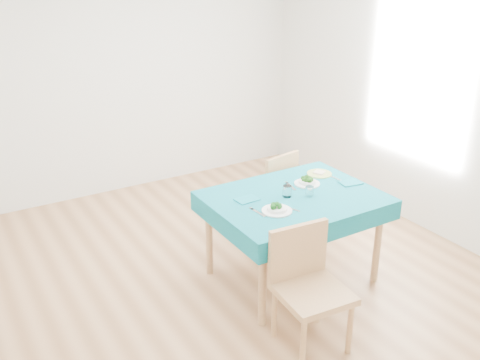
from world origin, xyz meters
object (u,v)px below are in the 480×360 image
table (293,237)px  side_plate (319,174)px  bowl_far (307,181)px  chair_far (267,183)px  bowl_near (277,207)px  chair_near (314,275)px

table → side_plate: 0.66m
bowl_far → side_plate: (0.23, 0.12, -0.03)m
table → bowl_far: size_ratio=6.20×
side_plate → chair_far: bearing=108.2°
table → bowl_far: 0.49m
bowl_far → bowl_near: bearing=-150.1°
table → chair_far: chair_far is taller
chair_near → chair_far: chair_near is taller
chair_near → chair_far: size_ratio=1.11×
chair_far → chair_near: bearing=55.0°
chair_near → table: bearing=67.4°
chair_far → bowl_near: bearing=48.0°
table → bowl_far: bearing=30.3°
chair_near → side_plate: chair_near is taller
bowl_far → side_plate: bearing=27.9°
chair_near → bowl_near: chair_near is taller
bowl_near → chair_near: bearing=-100.9°
table → side_plate: (0.47, 0.26, 0.38)m
chair_far → bowl_near: size_ratio=4.44×
bowl_near → bowl_far: size_ratio=1.06×
bowl_near → side_plate: bowl_near is taller
chair_far → side_plate: 0.63m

